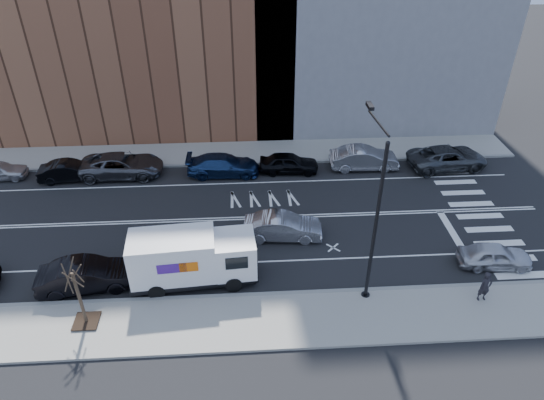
{
  "coord_description": "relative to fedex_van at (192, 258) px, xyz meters",
  "views": [
    {
      "loc": [
        1.03,
        -25.28,
        18.23
      ],
      "look_at": [
        2.57,
        -0.1,
        1.4
      ],
      "focal_mm": 32.0,
      "sensor_mm": 36.0,
      "label": 1
    }
  ],
  "objects": [
    {
      "name": "sidewalk_near",
      "position": [
        1.98,
        -3.2,
        -1.52
      ],
      "size": [
        44.0,
        3.6,
        0.15
      ],
      "primitive_type": "cube",
      "color": "gray",
      "rests_on": "ground"
    },
    {
      "name": "streetlight",
      "position": [
        8.98,
        -1.31,
        3.49
      ],
      "size": [
        0.44,
        4.02,
        9.34
      ],
      "color": "black",
      "rests_on": "ground"
    },
    {
      "name": "far_parked_g",
      "position": [
        18.05,
        11.25,
        -0.78
      ],
      "size": [
        6.1,
        3.25,
        1.63
      ],
      "primitive_type": "imported",
      "rotation": [
        0.0,
        0.0,
        1.67
      ],
      "color": "#424548",
      "rests_on": "ground"
    },
    {
      "name": "curb_far",
      "position": [
        1.98,
        12.6,
        -1.51
      ],
      "size": [
        44.0,
        0.25,
        0.17
      ],
      "primitive_type": "cube",
      "color": "gray",
      "rests_on": "ground"
    },
    {
      "name": "fedex_van",
      "position": [
        0.0,
        0.0,
        0.0
      ],
      "size": [
        6.8,
        2.76,
        3.04
      ],
      "rotation": [
        0.0,
        0.0,
        0.07
      ],
      "color": "black",
      "rests_on": "ground"
    },
    {
      "name": "far_parked_e",
      "position": [
        6.15,
        11.33,
        -0.86
      ],
      "size": [
        4.43,
        2.02,
        1.47
      ],
      "primitive_type": "imported",
      "rotation": [
        0.0,
        0.0,
        1.5
      ],
      "color": "black",
      "rests_on": "ground"
    },
    {
      "name": "far_parked_d",
      "position": [
        1.34,
        11.26,
        -0.83
      ],
      "size": [
        5.31,
        2.25,
        1.53
      ],
      "primitive_type": "imported",
      "rotation": [
        0.0,
        0.0,
        1.55
      ],
      "color": "navy",
      "rests_on": "ground"
    },
    {
      "name": "driving_sedan",
      "position": [
        5.08,
        3.52,
        -0.82
      ],
      "size": [
        4.79,
        1.98,
        1.54
      ],
      "primitive_type": "imported",
      "rotation": [
        0.0,
        0.0,
        1.49
      ],
      "color": "#A8A7AC",
      "rests_on": "ground"
    },
    {
      "name": "near_parked_rear_a",
      "position": [
        -5.52,
        -0.19,
        -0.76
      ],
      "size": [
        5.25,
        2.39,
        1.67
      ],
      "primitive_type": "imported",
      "rotation": [
        0.0,
        0.0,
        1.7
      ],
      "color": "black",
      "rests_on": "ground"
    },
    {
      "name": "pedestrian",
      "position": [
        14.86,
        -2.46,
        -0.57
      ],
      "size": [
        0.67,
        0.47,
        1.74
      ],
      "primitive_type": "imported",
      "rotation": [
        0.0,
        0.0,
        0.09
      ],
      "color": "black",
      "rests_on": "sidewalk_near"
    },
    {
      "name": "curb_near",
      "position": [
        1.98,
        -1.4,
        -1.51
      ],
      "size": [
        44.0,
        0.25,
        0.17
      ],
      "primitive_type": "cube",
      "color": "gray",
      "rests_on": "ground"
    },
    {
      "name": "near_parked_front",
      "position": [
        16.68,
        0.24,
        -0.91
      ],
      "size": [
        4.14,
        1.93,
        1.37
      ],
      "primitive_type": "imported",
      "rotation": [
        0.0,
        0.0,
        1.49
      ],
      "color": "silver",
      "rests_on": "ground"
    },
    {
      "name": "ground",
      "position": [
        1.98,
        5.6,
        -1.59
      ],
      "size": [
        120.0,
        120.0,
        0.0
      ],
      "primitive_type": "plane",
      "color": "black",
      "rests_on": "ground"
    },
    {
      "name": "far_parked_f",
      "position": [
        11.79,
        11.52,
        -0.76
      ],
      "size": [
        5.07,
        1.86,
        1.66
      ],
      "primitive_type": "imported",
      "rotation": [
        0.0,
        0.0,
        1.55
      ],
      "color": "#99999E",
      "rests_on": "ground"
    },
    {
      "name": "crosswalk",
      "position": [
        17.98,
        5.6,
        -1.59
      ],
      "size": [
        3.0,
        14.0,
        0.01
      ],
      "primitive_type": null,
      "color": "white",
      "rests_on": "ground"
    },
    {
      "name": "far_parked_c",
      "position": [
        -6.02,
        11.58,
        -0.77
      ],
      "size": [
        5.92,
        2.75,
        1.64
      ],
      "primitive_type": "imported",
      "rotation": [
        0.0,
        0.0,
        1.58
      ],
      "color": "#4A4B51",
      "rests_on": "ground"
    },
    {
      "name": "sidewalk_far",
      "position": [
        1.98,
        14.4,
        -1.52
      ],
      "size": [
        44.0,
        3.6,
        0.15
      ],
      "primitive_type": "cube",
      "color": "gray",
      "rests_on": "ground"
    },
    {
      "name": "road_markings",
      "position": [
        1.98,
        5.6,
        -1.59
      ],
      "size": [
        40.0,
        8.6,
        0.01
      ],
      "primitive_type": null,
      "color": "white",
      "rests_on": "ground"
    },
    {
      "name": "street_tree",
      "position": [
        -5.02,
        -2.8,
        -0.14
      ],
      "size": [
        1.2,
        1.2,
        3.75
      ],
      "color": "black",
      "rests_on": "ground"
    },
    {
      "name": "far_parked_b",
      "position": [
        -9.59,
        11.15,
        -0.88
      ],
      "size": [
        4.46,
        1.86,
        1.43
      ],
      "primitive_type": "imported",
      "rotation": [
        0.0,
        0.0,
        1.65
      ],
      "color": "black",
      "rests_on": "ground"
    }
  ]
}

